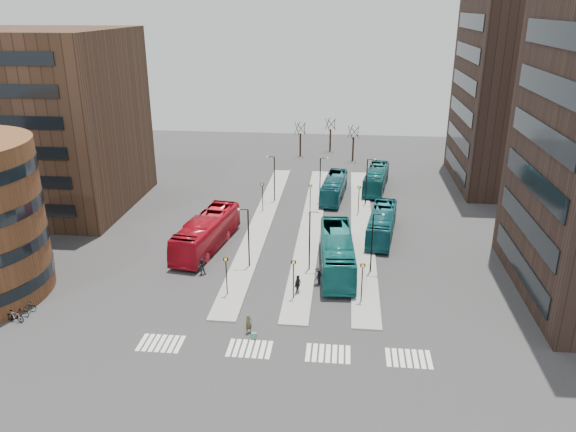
# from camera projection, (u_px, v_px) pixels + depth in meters

# --- Properties ---
(ground) EXTENTS (160.00, 160.00, 0.00)m
(ground) POSITION_uv_depth(u_px,v_px,m) (254.00, 382.00, 39.11)
(ground) COLOR #2A2A2C
(ground) RESTS_ON ground
(island_left) EXTENTS (2.50, 45.00, 0.15)m
(island_left) POSITION_uv_depth(u_px,v_px,m) (261.00, 223.00, 67.36)
(island_left) COLOR gray
(island_left) RESTS_ON ground
(island_mid) EXTENTS (2.50, 45.00, 0.15)m
(island_mid) POSITION_uv_depth(u_px,v_px,m) (311.00, 225.00, 66.78)
(island_mid) COLOR gray
(island_mid) RESTS_ON ground
(island_right) EXTENTS (2.50, 45.00, 0.15)m
(island_right) POSITION_uv_depth(u_px,v_px,m) (362.00, 227.00, 66.19)
(island_right) COLOR gray
(island_right) RESTS_ON ground
(suitcase) EXTENTS (0.43, 0.35, 0.52)m
(suitcase) POSITION_uv_depth(u_px,v_px,m) (254.00, 336.00, 44.14)
(suitcase) COLOR navy
(suitcase) RESTS_ON ground
(red_bus) EXTENTS (5.02, 13.26, 3.61)m
(red_bus) POSITION_uv_depth(u_px,v_px,m) (207.00, 232.00, 60.02)
(red_bus) COLOR #AF0D1D
(red_bus) RESTS_ON ground
(teal_bus_a) EXTENTS (3.84, 13.09, 3.60)m
(teal_bus_a) POSITION_uv_depth(u_px,v_px,m) (337.00, 252.00, 55.17)
(teal_bus_a) COLOR #146565
(teal_bus_a) RESTS_ON ground
(teal_bus_b) EXTENTS (3.57, 10.88, 2.98)m
(teal_bus_b) POSITION_uv_depth(u_px,v_px,m) (334.00, 188.00, 75.59)
(teal_bus_b) COLOR #114E59
(teal_bus_b) RESTS_ON ground
(teal_bus_c) EXTENTS (4.07, 11.28, 3.07)m
(teal_bus_c) POSITION_uv_depth(u_px,v_px,m) (382.00, 224.00, 63.13)
(teal_bus_c) COLOR #135862
(teal_bus_c) RESTS_ON ground
(teal_bus_d) EXTENTS (4.21, 11.36, 3.09)m
(teal_bus_d) POSITION_uv_depth(u_px,v_px,m) (376.00, 179.00, 79.18)
(teal_bus_d) COLOR #12565B
(teal_bus_d) RESTS_ON ground
(traveller) EXTENTS (0.72, 0.67, 1.65)m
(traveller) POSITION_uv_depth(u_px,v_px,m) (249.00, 324.00, 44.69)
(traveller) COLOR #4D462E
(traveller) RESTS_ON ground
(commuter_a) EXTENTS (0.97, 0.86, 1.65)m
(commuter_a) POSITION_uv_depth(u_px,v_px,m) (202.00, 267.00, 54.39)
(commuter_a) COLOR black
(commuter_a) RESTS_ON ground
(commuter_b) EXTENTS (0.86, 1.19, 1.88)m
(commuter_b) POSITION_uv_depth(u_px,v_px,m) (298.00, 285.00, 50.67)
(commuter_b) COLOR black
(commuter_b) RESTS_ON ground
(commuter_c) EXTENTS (1.08, 1.29, 1.74)m
(commuter_c) POSITION_uv_depth(u_px,v_px,m) (318.00, 276.00, 52.48)
(commuter_c) COLOR black
(commuter_c) RESTS_ON ground
(bicycle_near) EXTENTS (1.70, 0.99, 0.85)m
(bicycle_near) POSITION_uv_depth(u_px,v_px,m) (21.00, 311.00, 47.36)
(bicycle_near) COLOR gray
(bicycle_near) RESTS_ON ground
(bicycle_mid) EXTENTS (1.76, 0.76, 1.02)m
(bicycle_mid) POSITION_uv_depth(u_px,v_px,m) (15.00, 316.00, 46.40)
(bicycle_mid) COLOR gray
(bicycle_mid) RESTS_ON ground
(bicycle_far) EXTENTS (1.88, 1.12, 0.94)m
(bicycle_far) POSITION_uv_depth(u_px,v_px,m) (25.00, 307.00, 47.87)
(bicycle_far) COLOR gray
(bicycle_far) RESTS_ON ground
(crosswalk_stripes) EXTENTS (22.35, 2.40, 0.01)m
(crosswalk_stripes) POSITION_uv_depth(u_px,v_px,m) (285.00, 351.00, 42.65)
(crosswalk_stripes) COLOR silver
(crosswalk_stripes) RESTS_ON ground
(office_block) EXTENTS (25.00, 20.12, 22.00)m
(office_block) POSITION_uv_depth(u_px,v_px,m) (27.00, 121.00, 70.11)
(office_block) COLOR #442D1F
(office_block) RESTS_ON ground
(tower_far) EXTENTS (20.12, 20.00, 30.00)m
(tower_far) POSITION_uv_depth(u_px,v_px,m) (539.00, 79.00, 77.15)
(tower_far) COLOR #30211A
(tower_far) RESTS_ON ground
(sign_poles) EXTENTS (12.45, 22.12, 3.65)m
(sign_poles) POSITION_uv_depth(u_px,v_px,m) (303.00, 228.00, 59.48)
(sign_poles) COLOR black
(sign_poles) RESTS_ON ground
(lamp_posts) EXTENTS (14.04, 20.24, 6.12)m
(lamp_posts) POSITION_uv_depth(u_px,v_px,m) (316.00, 203.00, 63.61)
(lamp_posts) COLOR black
(lamp_posts) RESTS_ON ground
(bare_trees) EXTENTS (10.97, 8.14, 5.90)m
(bare_trees) POSITION_uv_depth(u_px,v_px,m) (328.00, 141.00, 96.14)
(bare_trees) COLOR black
(bare_trees) RESTS_ON ground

